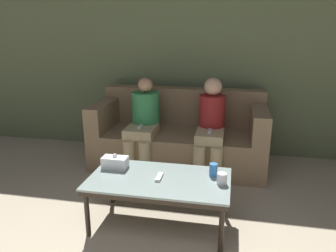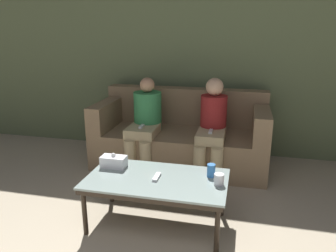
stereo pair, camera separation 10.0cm
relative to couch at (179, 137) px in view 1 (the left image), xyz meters
The scene contains 9 objects.
wall_back 1.10m from the couch, 90.00° to the left, with size 12.00×0.06×2.60m.
couch is the anchor object (origin of this frame).
coffee_table 1.36m from the couch, 87.56° to the right, with size 1.15×0.64×0.43m.
cup_near_left 1.48m from the couch, 67.56° to the right, with size 0.08×0.08×0.09m.
cup_near_right 1.33m from the couch, 68.37° to the right, with size 0.07×0.07×0.11m.
tissue_box 1.30m from the couch, 106.63° to the right, with size 0.22×0.12×0.13m.
game_remote 1.37m from the couch, 87.56° to the right, with size 0.04×0.15×0.02m.
seated_person_left_end 0.51m from the couch, 150.81° to the right, with size 0.33×0.64×1.06m.
seated_person_mid_left 0.52m from the couch, 30.59° to the right, with size 0.31×0.64×1.09m.
Camera 1 is at (0.61, -0.36, 1.61)m, focal length 35.00 mm.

